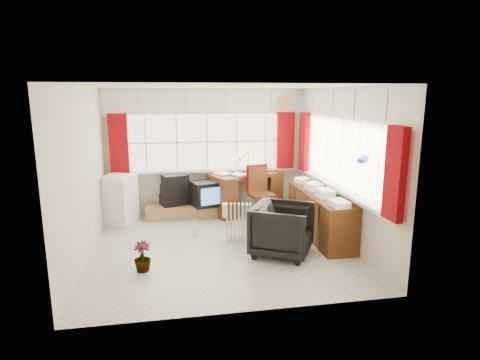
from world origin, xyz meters
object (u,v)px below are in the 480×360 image
(desk, at_px, (246,191))
(tv_bench, at_px, (182,210))
(office_chair, at_px, (283,230))
(mini_fridge, at_px, (119,200))
(task_chair, at_px, (259,191))
(radiator, at_px, (239,226))
(crt_tv, at_px, (206,194))
(desk_lamp, at_px, (248,158))
(credenza, at_px, (320,214))

(desk, xyz_separation_m, tv_bench, (-1.32, -0.08, -0.33))
(office_chair, xyz_separation_m, mini_fridge, (-2.60, 1.96, 0.07))
(task_chair, distance_m, tv_bench, 1.59)
(radiator, xyz_separation_m, crt_tv, (-0.40, 1.38, 0.23))
(task_chair, bearing_deg, mini_fridge, 175.62)
(crt_tv, distance_m, mini_fridge, 1.64)
(desk, height_order, tv_bench, desk)
(desk, distance_m, mini_fridge, 2.50)
(crt_tv, bearing_deg, mini_fridge, -177.42)
(task_chair, xyz_separation_m, mini_fridge, (-2.63, 0.20, -0.10))
(desk, relative_size, tv_bench, 1.14)
(desk_lamp, bearing_deg, desk, 127.16)
(office_chair, bearing_deg, credenza, -22.39)
(desk_lamp, relative_size, mini_fridge, 0.50)
(credenza, xyz_separation_m, mini_fridge, (-3.45, 1.29, 0.07))
(desk, bearing_deg, crt_tv, -164.31)
(desk_lamp, bearing_deg, credenza, -59.11)
(credenza, bearing_deg, task_chair, 126.85)
(mini_fridge, bearing_deg, task_chair, -4.38)
(desk, bearing_deg, task_chair, -73.84)
(mini_fridge, bearing_deg, credenza, -20.50)
(desk, distance_m, office_chair, 2.28)
(task_chair, distance_m, office_chair, 1.77)
(tv_bench, bearing_deg, mini_fridge, -168.80)
(desk_lamp, xyz_separation_m, credenza, (0.93, -1.56, -0.75))
(radiator, relative_size, crt_tv, 0.99)
(desk, height_order, crt_tv, desk)
(desk_lamp, relative_size, office_chair, 0.54)
(office_chair, bearing_deg, crt_tv, 54.49)
(desk_lamp, relative_size, radiator, 0.72)
(tv_bench, bearing_deg, desk, 3.48)
(desk_lamp, distance_m, crt_tv, 1.11)
(desk, height_order, credenza, desk)
(credenza, height_order, crt_tv, credenza)
(tv_bench, relative_size, mini_fridge, 1.53)
(credenza, relative_size, mini_fridge, 2.18)
(desk, xyz_separation_m, radiator, (-0.44, -1.61, -0.19))
(crt_tv, bearing_deg, tv_bench, 161.51)
(desk, xyz_separation_m, credenza, (0.96, -1.60, -0.06))
(desk_lamp, distance_m, radiator, 1.87)
(desk, height_order, desk_lamp, desk_lamp)
(task_chair, height_order, crt_tv, task_chair)
(office_chair, relative_size, credenza, 0.43)
(office_chair, relative_size, radiator, 1.34)
(office_chair, height_order, radiator, office_chair)
(radiator, bearing_deg, crt_tv, 106.38)
(radiator, height_order, tv_bench, radiator)
(desk_lamp, relative_size, crt_tv, 0.72)
(desk_lamp, bearing_deg, office_chair, -87.85)
(task_chair, relative_size, mini_fridge, 1.16)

